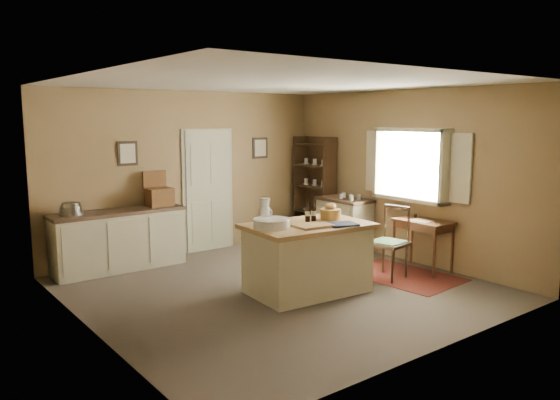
{
  "coord_description": "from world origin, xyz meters",
  "views": [
    {
      "loc": [
        -4.3,
        -5.59,
        2.26
      ],
      "look_at": [
        0.19,
        0.25,
        1.15
      ],
      "focal_mm": 35.0,
      "sensor_mm": 36.0,
      "label": 1
    }
  ],
  "objects_px": {
    "right_cabinet": "(345,224)",
    "sideboard": "(120,238)",
    "shelving_unit": "(316,189)",
    "desk_chair": "(388,244)",
    "writing_desk": "(423,227)",
    "work_island": "(307,256)"
  },
  "relations": [
    {
      "from": "right_cabinet",
      "to": "sideboard",
      "type": "bearing_deg",
      "value": 161.85
    },
    {
      "from": "right_cabinet",
      "to": "shelving_unit",
      "type": "relative_size",
      "value": 0.52
    },
    {
      "from": "desk_chair",
      "to": "writing_desk",
      "type": "bearing_deg",
      "value": -14.25
    },
    {
      "from": "writing_desk",
      "to": "right_cabinet",
      "type": "relative_size",
      "value": 0.83
    },
    {
      "from": "sideboard",
      "to": "writing_desk",
      "type": "height_order",
      "value": "sideboard"
    },
    {
      "from": "right_cabinet",
      "to": "work_island",
      "type": "bearing_deg",
      "value": -145.81
    },
    {
      "from": "desk_chair",
      "to": "shelving_unit",
      "type": "xyz_separation_m",
      "value": [
        0.85,
        2.52,
        0.45
      ]
    },
    {
      "from": "sideboard",
      "to": "right_cabinet",
      "type": "xyz_separation_m",
      "value": [
        3.54,
        -1.16,
        -0.02
      ]
    },
    {
      "from": "writing_desk",
      "to": "desk_chair",
      "type": "height_order",
      "value": "desk_chair"
    },
    {
      "from": "writing_desk",
      "to": "sideboard",
      "type": "bearing_deg",
      "value": 141.53
    },
    {
      "from": "work_island",
      "to": "sideboard",
      "type": "height_order",
      "value": "work_island"
    },
    {
      "from": "work_island",
      "to": "writing_desk",
      "type": "xyz_separation_m",
      "value": [
        2.02,
        -0.28,
        0.18
      ]
    },
    {
      "from": "writing_desk",
      "to": "shelving_unit",
      "type": "relative_size",
      "value": 0.43
    },
    {
      "from": "sideboard",
      "to": "writing_desk",
      "type": "bearing_deg",
      "value": -38.47
    },
    {
      "from": "work_island",
      "to": "shelving_unit",
      "type": "bearing_deg",
      "value": 51.13
    },
    {
      "from": "right_cabinet",
      "to": "shelving_unit",
      "type": "distance_m",
      "value": 1.06
    },
    {
      "from": "work_island",
      "to": "shelving_unit",
      "type": "relative_size",
      "value": 0.86
    },
    {
      "from": "right_cabinet",
      "to": "shelving_unit",
      "type": "xyz_separation_m",
      "value": [
        0.15,
        0.92,
        0.5
      ]
    },
    {
      "from": "sideboard",
      "to": "shelving_unit",
      "type": "bearing_deg",
      "value": -3.76
    },
    {
      "from": "work_island",
      "to": "writing_desk",
      "type": "bearing_deg",
      "value": -3.45
    },
    {
      "from": "work_island",
      "to": "right_cabinet",
      "type": "bearing_deg",
      "value": 38.76
    },
    {
      "from": "work_island",
      "to": "desk_chair",
      "type": "xyz_separation_m",
      "value": [
        1.31,
        -0.23,
        0.02
      ]
    }
  ]
}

